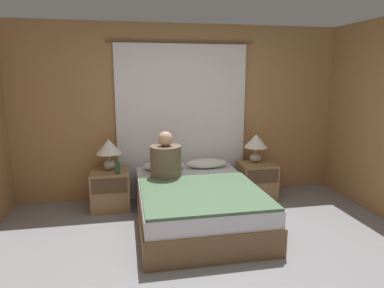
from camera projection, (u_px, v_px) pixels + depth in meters
name	position (u px, v px, depth m)	size (l,w,h in m)	color
ground_plane	(219.00, 268.00, 3.22)	(16.00, 16.00, 0.00)	gray
wall_back	(181.00, 112.00, 5.02)	(4.85, 0.06, 2.50)	#A37547
curtain_panel	(182.00, 122.00, 4.98)	(2.09, 0.03, 2.25)	white
bed	(197.00, 205.00, 4.16)	(1.41, 1.97, 0.48)	brown
nightstand_left	(111.00, 190.00, 4.62)	(0.51, 0.46, 0.53)	#937047
nightstand_right	(257.00, 181.00, 5.02)	(0.51, 0.46, 0.53)	#937047
lamp_left	(109.00, 149.00, 4.59)	(0.34, 0.34, 0.42)	#B2A899
lamp_right	(256.00, 143.00, 4.99)	(0.34, 0.34, 0.42)	#B2A899
pillow_left	(164.00, 165.00, 4.79)	(0.59, 0.34, 0.12)	white
pillow_right	(207.00, 163.00, 4.91)	(0.59, 0.34, 0.12)	white
blanket_on_bed	(202.00, 193.00, 3.82)	(1.35, 1.29, 0.03)	#4C6B4C
person_left_in_bed	(166.00, 160.00, 4.37)	(0.40, 0.40, 0.61)	brown
beer_bottle_on_left_stand	(117.00, 168.00, 4.44)	(0.07, 0.07, 0.21)	#2D4C28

